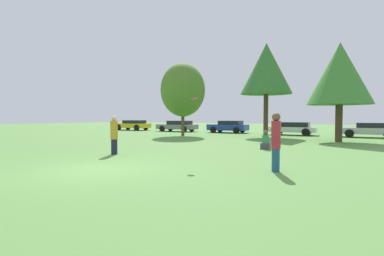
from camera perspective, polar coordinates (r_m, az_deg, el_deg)
The scene contains 13 objects.
ground_plane at distance 9.96m, azimuth -17.88°, elevation -7.71°, with size 120.00×120.00×0.00m, color #5B8E42.
person_thrower at distance 13.58m, azimuth -14.90°, elevation -1.31°, with size 0.32×0.32×1.73m.
person_catcher at distance 9.39m, azimuth 15.99°, elevation -2.38°, with size 0.28×0.28×1.82m.
frisbee at distance 10.67m, azimuth 0.45°, elevation 5.77°, with size 0.22×0.22×0.07m.
bystander_sitting at distance 15.69m, azimuth 14.10°, elevation -2.57°, with size 0.45×0.37×0.98m.
tree_0 at distance 26.04m, azimuth -1.80°, elevation 7.37°, with size 3.92×3.92×6.37m.
tree_1 at distance 25.51m, azimuth 14.24°, elevation 11.07°, with size 4.20×4.20×7.76m.
tree_2 at distance 22.06m, azimuth 26.79°, elevation 9.38°, with size 4.11×4.11×6.61m.
parked_car_yellow at distance 36.90m, azimuth -11.46°, elevation 0.63°, with size 4.61×2.08×1.23m.
parked_car_grey at distance 33.03m, azimuth -2.81°, elevation 0.45°, with size 4.66×2.05×1.22m.
parked_car_blue at distance 30.77m, azimuth 7.11°, elevation 0.32°, with size 4.13×2.21×1.25m.
parked_car_white at distance 28.23m, azimuth 19.05°, elevation -0.03°, with size 4.22×2.14×1.17m.
parked_car_silver at distance 27.57m, azimuth 31.27°, elevation -0.27°, with size 4.43×1.95×1.19m.
Camera 1 is at (7.35, -6.50, 1.71)m, focal length 27.44 mm.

